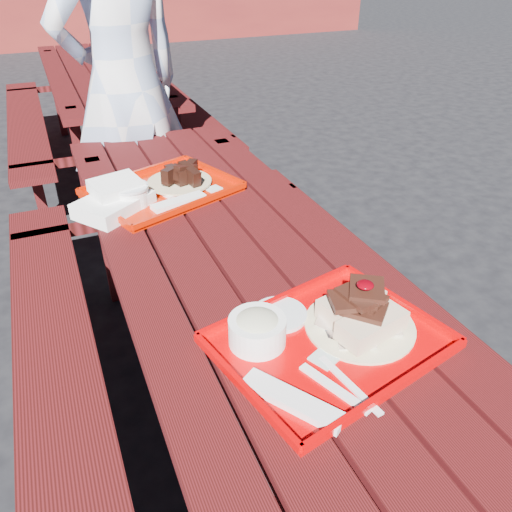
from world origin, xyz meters
name	(u,v)px	position (x,y,z in m)	size (l,w,h in m)	color
ground	(241,417)	(0.00, 0.00, 0.00)	(60.00, 60.00, 0.00)	black
picnic_table_near	(238,301)	(0.00, 0.00, 0.56)	(1.41, 2.40, 0.75)	#460D10
picnic_table_far	(103,96)	(0.00, 2.80, 0.56)	(1.41, 2.40, 0.75)	#460D10
near_tray	(323,329)	(0.04, -0.46, 0.79)	(0.57, 0.49, 0.16)	#BF0002
far_tray	(162,189)	(-0.11, 0.48, 0.78)	(0.60, 0.54, 0.08)	#B31400
white_cloth	(115,200)	(-0.29, 0.42, 0.79)	(0.30, 0.28, 0.10)	white
person	(125,87)	(-0.06, 1.31, 0.96)	(0.70, 0.46, 1.92)	#9CB0D5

